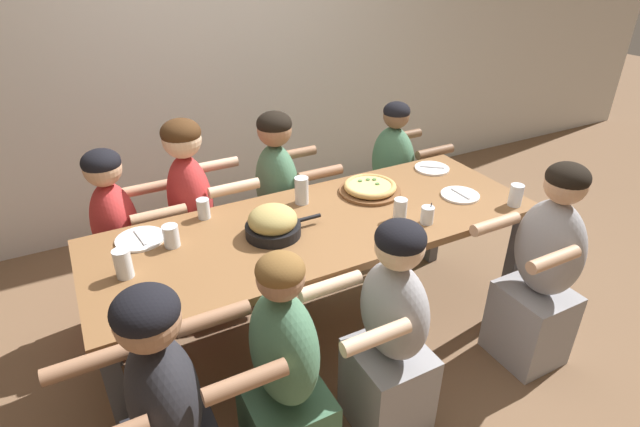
% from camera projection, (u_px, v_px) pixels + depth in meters
% --- Properties ---
extents(ground_plane, '(18.00, 18.00, 0.00)m').
position_uv_depth(ground_plane, '(320.00, 338.00, 2.86)').
color(ground_plane, brown).
rests_on(ground_plane, ground).
extents(restaurant_back_panel, '(10.00, 0.06, 3.20)m').
position_uv_depth(restaurant_back_panel, '(201.00, 5.00, 3.45)').
color(restaurant_back_panel, silver).
rests_on(restaurant_back_panel, ground).
extents(dining_table, '(2.25, 0.81, 0.77)m').
position_uv_depth(dining_table, '(320.00, 236.00, 2.53)').
color(dining_table, brown).
rests_on(dining_table, ground).
extents(pizza_board_main, '(0.34, 0.34, 0.05)m').
position_uv_depth(pizza_board_main, '(370.00, 188.00, 2.76)').
color(pizza_board_main, brown).
rests_on(pizza_board_main, dining_table).
extents(skillet_bowl, '(0.39, 0.27, 0.15)m').
position_uv_depth(skillet_bowl, '(273.00, 223.00, 2.35)').
color(skillet_bowl, black).
rests_on(skillet_bowl, dining_table).
extents(empty_plate_a, '(0.21, 0.21, 0.02)m').
position_uv_depth(empty_plate_a, '(460.00, 195.00, 2.73)').
color(empty_plate_a, white).
rests_on(empty_plate_a, dining_table).
extents(empty_plate_b, '(0.23, 0.23, 0.02)m').
position_uv_depth(empty_plate_b, '(140.00, 239.00, 2.34)').
color(empty_plate_b, white).
rests_on(empty_plate_b, dining_table).
extents(empty_plate_c, '(0.21, 0.21, 0.02)m').
position_uv_depth(empty_plate_c, '(432.00, 168.00, 3.05)').
color(empty_plate_c, white).
rests_on(empty_plate_c, dining_table).
extents(cocktail_glass_blue, '(0.06, 0.06, 0.11)m').
position_uv_depth(cocktail_glass_blue, '(427.00, 216.00, 2.46)').
color(cocktail_glass_blue, silver).
rests_on(cocktail_glass_blue, dining_table).
extents(drinking_glass_a, '(0.07, 0.07, 0.10)m').
position_uv_depth(drinking_glass_a, '(171.00, 237.00, 2.28)').
color(drinking_glass_a, silver).
rests_on(drinking_glass_a, dining_table).
extents(drinking_glass_b, '(0.07, 0.07, 0.13)m').
position_uv_depth(drinking_glass_b, '(123.00, 265.00, 2.06)').
color(drinking_glass_b, silver).
rests_on(drinking_glass_b, dining_table).
extents(drinking_glass_c, '(0.07, 0.07, 0.11)m').
position_uv_depth(drinking_glass_c, '(400.00, 210.00, 2.48)').
color(drinking_glass_c, silver).
rests_on(drinking_glass_c, dining_table).
extents(drinking_glass_d, '(0.07, 0.07, 0.15)m').
position_uv_depth(drinking_glass_d, '(302.00, 191.00, 2.63)').
color(drinking_glass_d, silver).
rests_on(drinking_glass_d, dining_table).
extents(drinking_glass_e, '(0.07, 0.07, 0.12)m').
position_uv_depth(drinking_glass_e, '(516.00, 196.00, 2.62)').
color(drinking_glass_e, silver).
rests_on(drinking_glass_e, dining_table).
extents(drinking_glass_f, '(0.06, 0.06, 0.10)m').
position_uv_depth(drinking_glass_f, '(203.00, 209.00, 2.50)').
color(drinking_glass_f, silver).
rests_on(drinking_glass_f, dining_table).
extents(diner_near_left, '(0.51, 0.40, 1.11)m').
position_uv_depth(diner_near_left, '(169.00, 426.00, 1.75)').
color(diner_near_left, '#232328').
rests_on(diner_near_left, ground).
extents(diner_near_center, '(0.51, 0.40, 1.09)m').
position_uv_depth(diner_near_center, '(390.00, 340.00, 2.14)').
color(diner_near_center, '#99999E').
rests_on(diner_near_center, ground).
extents(diner_far_right, '(0.51, 0.40, 1.10)m').
position_uv_depth(diner_far_right, '(391.00, 187.00, 3.47)').
color(diner_far_right, '#477556').
rests_on(diner_far_right, ground).
extents(diner_near_midleft, '(0.51, 0.40, 1.09)m').
position_uv_depth(diner_near_midleft, '(285.00, 384.00, 1.94)').
color(diner_near_midleft, '#477556').
rests_on(diner_near_midleft, ground).
extents(diner_far_left, '(0.51, 0.40, 1.10)m').
position_uv_depth(diner_far_left, '(122.00, 252.00, 2.73)').
color(diner_far_left, '#B22D2D').
rests_on(diner_far_left, ground).
extents(diner_near_right, '(0.51, 0.40, 1.14)m').
position_uv_depth(diner_near_right, '(541.00, 277.00, 2.50)').
color(diner_near_right, '#99999E').
rests_on(diner_near_right, ground).
extents(diner_far_midleft, '(0.51, 0.40, 1.20)m').
position_uv_depth(diner_far_midleft, '(195.00, 226.00, 2.87)').
color(diner_far_midleft, '#B22D2D').
rests_on(diner_far_midleft, ground).
extents(diner_far_center, '(0.51, 0.40, 1.16)m').
position_uv_depth(diner_far_center, '(279.00, 209.00, 3.10)').
color(diner_far_center, '#477556').
rests_on(diner_far_center, ground).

